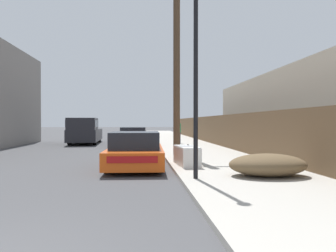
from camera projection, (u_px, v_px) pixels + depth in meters
The scene contains 11 objects.
sidewalk_curb at pixel (179, 141), 26.81m from camera, with size 4.20×63.00×0.12m, color #ADA89E.
discarded_fridge at pixel (187, 156), 11.37m from camera, with size 0.76×1.76×0.68m.
parked_sports_car_red at pixel (136, 151), 11.63m from camera, with size 2.03×4.63×1.28m.
car_parked_mid at pixel (134, 138), 21.18m from camera, with size 1.92×4.56×1.30m.
pickup_truck at pixel (85, 131), 24.29m from camera, with size 2.26×5.92×1.92m.
utility_pole at pixel (177, 57), 15.09m from camera, with size 1.80×0.31×8.76m.
street_lamp at pixel (196, 65), 8.63m from camera, with size 0.26×0.26×5.24m.
brush_pile at pixel (268, 165), 9.07m from camera, with size 2.17×1.55×0.62m.
wooden_fence at pixel (211, 130), 23.51m from camera, with size 0.08×38.57×1.94m, color brown.
building_right_house at pixel (314, 112), 18.99m from camera, with size 6.00×18.47×4.40m, color beige.
pedestrian at pixel (179, 131), 22.98m from camera, with size 0.34×0.34×1.66m.
Camera 1 is at (2.12, -3.12, 1.61)m, focal length 35.00 mm.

